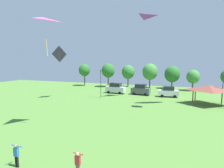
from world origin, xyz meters
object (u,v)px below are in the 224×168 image
(person_standing_near_foreground, at_px, (16,154))
(parked_car_second_from_left, at_px, (141,90))
(kite_flying_2, at_px, (43,26))
(treeline_tree_5, at_px, (193,77))
(treeline_tree_2, at_px, (128,72))
(treeline_tree_4, at_px, (172,74))
(treeline_tree_0, at_px, (84,70))
(light_post_0, at_px, (223,88))
(person_standing_far_right, at_px, (78,162))
(treeline_tree_3, at_px, (150,72))
(parked_car_leftmost, at_px, (116,88))
(light_post_1, at_px, (101,82))
(park_pavilion, at_px, (210,88))
(kite_flying_1, at_px, (144,26))
(kite_flying_4, at_px, (59,54))
(parked_car_third_from_left, at_px, (168,92))
(treeline_tree_1, at_px, (108,71))

(person_standing_near_foreground, xyz_separation_m, parked_car_second_from_left, (3.23, 31.56, 0.24))
(kite_flying_2, bearing_deg, treeline_tree_5, 61.29)
(treeline_tree_2, distance_m, treeline_tree_4, 13.01)
(treeline_tree_2, distance_m, treeline_tree_5, 18.43)
(kite_flying_2, distance_m, treeline_tree_0, 37.08)
(light_post_0, distance_m, treeline_tree_0, 39.02)
(person_standing_far_right, bearing_deg, treeline_tree_3, 63.10)
(parked_car_leftmost, distance_m, light_post_1, 6.76)
(park_pavilion, xyz_separation_m, treeline_tree_4, (-6.65, 18.00, 1.17))
(treeline_tree_3, bearing_deg, treeline_tree_0, -174.61)
(parked_car_leftmost, bearing_deg, treeline_tree_3, 64.57)
(person_standing_near_foreground, xyz_separation_m, treeline_tree_5, (15.29, 42.17, 2.78))
(kite_flying_1, relative_size, kite_flying_4, 1.10)
(treeline_tree_3, bearing_deg, park_pavilion, -53.50)
(light_post_1, bearing_deg, treeline_tree_2, 86.29)
(light_post_1, bearing_deg, light_post_0, 1.27)
(parked_car_leftmost, height_order, parked_car_second_from_left, parked_car_leftmost)
(person_standing_near_foreground, height_order, treeline_tree_0, treeline_tree_0)
(kite_flying_1, distance_m, parked_car_third_from_left, 15.25)
(parked_car_second_from_left, bearing_deg, park_pavilion, -15.46)
(kite_flying_4, xyz_separation_m, treeline_tree_2, (8.98, 22.07, -4.71))
(person_standing_far_right, relative_size, treeline_tree_4, 0.26)
(treeline_tree_2, bearing_deg, park_pavilion, -42.17)
(park_pavilion, distance_m, treeline_tree_0, 37.12)
(parked_car_leftmost, relative_size, parked_car_second_from_left, 1.08)
(treeline_tree_1, xyz_separation_m, treeline_tree_4, (18.82, 2.38, -0.83))
(kite_flying_1, height_order, parked_car_second_from_left, kite_flying_1)
(parked_car_leftmost, xyz_separation_m, light_post_0, (21.56, -5.79, 1.98))
(light_post_0, bearing_deg, kite_flying_2, -140.76)
(kite_flying_4, distance_m, treeline_tree_3, 27.18)
(kite_flying_2, relative_size, light_post_0, 0.68)
(parked_car_third_from_left, xyz_separation_m, treeline_tree_5, (5.84, 11.03, 2.64))
(kite_flying_4, xyz_separation_m, treeline_tree_0, (-5.04, 19.74, -4.23))
(kite_flying_1, relative_size, treeline_tree_1, 0.51)
(person_standing_near_foreground, xyz_separation_m, treeline_tree_0, (-17.07, 41.57, 4.09))
(kite_flying_1, bearing_deg, person_standing_near_foreground, -98.03)
(park_pavilion, relative_size, light_post_1, 1.06)
(person_standing_near_foreground, bearing_deg, treeline_tree_2, 56.62)
(treeline_tree_0, xyz_separation_m, treeline_tree_5, (32.35, 0.60, -1.31))
(parked_car_third_from_left, bearing_deg, treeline_tree_5, 56.20)
(light_post_1, relative_size, treeline_tree_4, 0.91)
(kite_flying_2, height_order, park_pavilion, kite_flying_2)
(kite_flying_1, height_order, kite_flying_4, kite_flying_1)
(kite_flying_4, distance_m, treeline_tree_0, 20.81)
(person_standing_far_right, height_order, light_post_0, light_post_0)
(treeline_tree_0, bearing_deg, treeline_tree_2, 9.44)
(light_post_0, relative_size, treeline_tree_3, 0.78)
(treeline_tree_2, bearing_deg, parked_car_third_from_left, -45.62)
(person_standing_near_foreground, xyz_separation_m, kite_flying_2, (-3.61, 7.66, 10.73))
(person_standing_near_foreground, xyz_separation_m, light_post_1, (-4.25, 25.27, 2.40))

